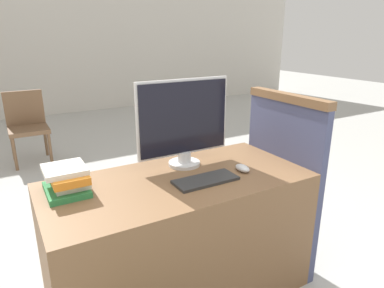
{
  "coord_description": "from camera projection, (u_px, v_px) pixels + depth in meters",
  "views": [
    {
      "loc": [
        -0.79,
        -1.18,
        1.51
      ],
      "look_at": [
        0.06,
        0.31,
        0.95
      ],
      "focal_mm": 32.0,
      "sensor_mm": 36.0,
      "label": 1
    }
  ],
  "objects": [
    {
      "name": "wall_back",
      "position": [
        37.0,
        40.0,
        6.23
      ],
      "size": [
        12.0,
        0.06,
        2.8
      ],
      "color": "beige",
      "rests_on": "ground_plane"
    },
    {
      "name": "far_chair",
      "position": [
        27.0,
        123.0,
        4.12
      ],
      "size": [
        0.44,
        0.44,
        0.85
      ],
      "rotation": [
        0.0,
        0.0,
        -0.61
      ],
      "color": "brown",
      "rests_on": "ground_plane"
    },
    {
      "name": "keyboard",
      "position": [
        206.0,
        180.0,
        1.84
      ],
      "size": [
        0.35,
        0.15,
        0.02
      ],
      "color": "#2D2D2D",
      "rests_on": "desk"
    },
    {
      "name": "book_stack",
      "position": [
        67.0,
        180.0,
        1.7
      ],
      "size": [
        0.2,
        0.26,
        0.13
      ],
      "color": "#2D7F42",
      "rests_on": "desk"
    },
    {
      "name": "mouse",
      "position": [
        242.0,
        168.0,
        1.97
      ],
      "size": [
        0.06,
        0.11,
        0.04
      ],
      "color": "silver",
      "rests_on": "desk"
    },
    {
      "name": "desk",
      "position": [
        179.0,
        238.0,
        1.99
      ],
      "size": [
        1.45,
        0.69,
        0.75
      ],
      "color": "brown",
      "rests_on": "ground_plane"
    },
    {
      "name": "carrel_divider",
      "position": [
        281.0,
        180.0,
        2.26
      ],
      "size": [
        0.07,
        0.64,
        1.16
      ],
      "color": "#474C70",
      "rests_on": "ground_plane"
    },
    {
      "name": "monitor",
      "position": [
        184.0,
        122.0,
        1.99
      ],
      "size": [
        0.59,
        0.19,
        0.52
      ],
      "color": "silver",
      "rests_on": "desk"
    }
  ]
}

